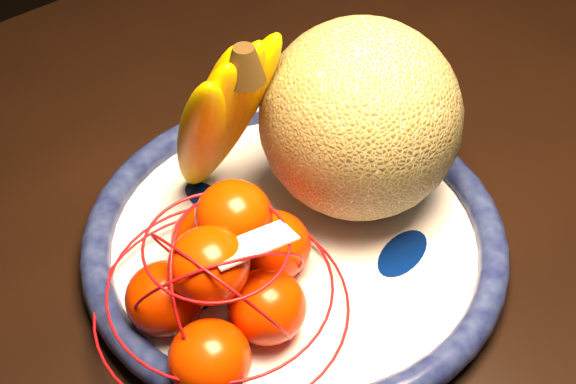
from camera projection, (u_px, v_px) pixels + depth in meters
dining_table at (150, 314)px, 0.81m from camera, size 1.55×0.94×0.77m
fruit_bowl at (295, 239)px, 0.76m from camera, size 0.40×0.40×0.03m
cantaloupe at (360, 119)px, 0.73m from camera, size 0.19×0.19×0.19m
banana_bunch at (215, 116)px, 0.72m from camera, size 0.14×0.13×0.21m
mandarin_bag at (223, 277)px, 0.67m from camera, size 0.28×0.28×0.14m
price_tag at (252, 244)px, 0.62m from camera, size 0.07×0.03×0.01m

